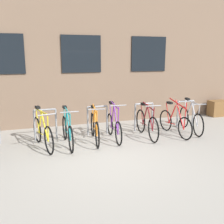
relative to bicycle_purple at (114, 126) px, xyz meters
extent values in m
plane|color=#9E998E|center=(-0.51, -1.34, -0.37)|extent=(42.00, 42.00, 0.00)
cube|color=#7A604C|center=(-0.51, 4.54, 2.53)|extent=(28.00, 5.36, 5.82)
cube|color=black|center=(-2.91, 1.84, 1.99)|extent=(1.30, 0.04, 1.19)
cube|color=black|center=(-0.51, 1.84, 1.99)|extent=(1.30, 0.04, 1.19)
cube|color=black|center=(1.89, 1.84, 1.99)|extent=(1.30, 0.04, 1.19)
cylinder|color=gray|center=(-2.13, 0.56, 0.05)|extent=(0.05, 0.05, 0.85)
cylinder|color=gray|center=(-1.54, 0.56, 0.05)|extent=(0.05, 0.05, 0.85)
cylinder|color=gray|center=(-1.83, 0.56, 0.48)|extent=(0.59, 0.05, 0.05)
cylinder|color=gray|center=(-0.63, 0.56, 0.05)|extent=(0.05, 0.05, 0.85)
cylinder|color=gray|center=(-0.04, 0.56, 0.05)|extent=(0.05, 0.05, 0.85)
cylinder|color=gray|center=(-0.33, 0.56, 0.48)|extent=(0.59, 0.05, 0.05)
cylinder|color=gray|center=(0.87, 0.56, 0.05)|extent=(0.05, 0.05, 0.85)
cylinder|color=gray|center=(1.46, 0.56, 0.05)|extent=(0.05, 0.05, 0.85)
cylinder|color=gray|center=(1.17, 0.56, 0.48)|extent=(0.59, 0.05, 0.05)
cylinder|color=gray|center=(2.37, 0.56, 0.05)|extent=(0.05, 0.05, 0.85)
cylinder|color=gray|center=(2.96, 0.56, 0.05)|extent=(0.05, 0.05, 0.85)
cylinder|color=gray|center=(2.67, 0.56, 0.48)|extent=(0.59, 0.05, 0.05)
torus|color=black|center=(0.03, 0.48, -0.07)|extent=(0.08, 0.65, 0.65)
torus|color=black|center=(-0.03, -0.49, -0.07)|extent=(0.08, 0.65, 0.65)
cylinder|color=#722D99|center=(-0.01, -0.22, 0.27)|extent=(0.07, 0.47, 0.78)
cylinder|color=#722D99|center=(0.01, 0.15, 0.24)|extent=(0.06, 0.34, 0.72)
cylinder|color=#722D99|center=(0.00, -0.07, 0.62)|extent=(0.09, 0.75, 0.09)
cylinder|color=#722D99|center=(0.02, 0.24, -0.09)|extent=(0.06, 0.49, 0.07)
cylinder|color=#722D99|center=(0.03, 0.39, 0.26)|extent=(0.04, 0.20, 0.66)
cylinder|color=#722D99|center=(-0.03, -0.46, 0.29)|extent=(0.03, 0.08, 0.72)
cube|color=black|center=(0.02, 0.30, 0.62)|extent=(0.11, 0.21, 0.06)
cylinder|color=gray|center=(-0.03, -0.44, 0.68)|extent=(0.44, 0.05, 0.03)
torus|color=black|center=(-2.07, 0.45, -0.04)|extent=(0.19, 0.70, 0.71)
torus|color=black|center=(-1.83, -0.58, -0.04)|extent=(0.19, 0.70, 0.71)
cylinder|color=yellow|center=(-1.90, -0.30, 0.23)|extent=(0.15, 0.50, 0.66)
cylinder|color=yellow|center=(-1.99, 0.10, 0.25)|extent=(0.12, 0.38, 0.69)
cylinder|color=yellow|center=(-1.93, -0.13, 0.57)|extent=(0.22, 0.81, 0.07)
cylinder|color=yellow|center=(-2.01, 0.19, -0.07)|extent=(0.14, 0.52, 0.07)
cylinder|color=yellow|center=(-2.05, 0.36, 0.27)|extent=(0.07, 0.20, 0.63)
cylinder|color=yellow|center=(-1.84, -0.56, 0.25)|extent=(0.04, 0.08, 0.60)
cube|color=black|center=(-2.03, 0.27, 0.61)|extent=(0.14, 0.22, 0.06)
cylinder|color=gray|center=(-1.84, -0.53, 0.58)|extent=(0.43, 0.12, 0.03)
torus|color=black|center=(-0.49, 0.54, -0.04)|extent=(0.13, 0.70, 0.70)
torus|color=black|center=(-0.62, -0.52, -0.04)|extent=(0.13, 0.70, 0.70)
cylinder|color=orange|center=(-0.58, -0.23, 0.25)|extent=(0.10, 0.51, 0.70)
cylinder|color=orange|center=(-0.53, 0.19, 0.20)|extent=(0.08, 0.39, 0.60)
cylinder|color=orange|center=(-0.56, -0.05, 0.54)|extent=(0.14, 0.84, 0.13)
cylinder|color=orange|center=(-0.52, 0.28, -0.07)|extent=(0.09, 0.53, 0.07)
cylinder|color=orange|center=(-0.50, 0.45, 0.22)|extent=(0.05, 0.20, 0.54)
cylinder|color=orange|center=(-0.62, -0.49, 0.27)|extent=(0.04, 0.08, 0.63)
cube|color=black|center=(-0.51, 0.36, 0.52)|extent=(0.12, 0.21, 0.06)
cylinder|color=gray|center=(-0.61, -0.47, 0.62)|extent=(0.44, 0.08, 0.03)
torus|color=black|center=(1.01, 0.43, -0.03)|extent=(0.08, 0.72, 0.72)
torus|color=black|center=(0.95, -0.56, -0.03)|extent=(0.08, 0.72, 0.72)
cylinder|color=maroon|center=(0.97, -0.29, 0.25)|extent=(0.07, 0.48, 0.70)
cylinder|color=maroon|center=(0.99, 0.10, 0.21)|extent=(0.06, 0.35, 0.60)
cylinder|color=maroon|center=(0.98, -0.13, 0.55)|extent=(0.08, 0.77, 0.13)
cylinder|color=maroon|center=(0.99, 0.19, -0.06)|extent=(0.05, 0.50, 0.07)
cylinder|color=maroon|center=(1.00, 0.34, 0.23)|extent=(0.04, 0.20, 0.54)
cylinder|color=maroon|center=(0.95, -0.53, 0.28)|extent=(0.03, 0.08, 0.63)
cube|color=black|center=(1.00, 0.25, 0.53)|extent=(0.11, 0.21, 0.06)
cylinder|color=gray|center=(0.95, -0.51, 0.62)|extent=(0.44, 0.05, 0.03)
torus|color=black|center=(2.61, 0.54, -0.05)|extent=(0.16, 0.69, 0.70)
torus|color=black|center=(2.43, -0.48, -0.05)|extent=(0.16, 0.69, 0.70)
cylinder|color=#B7B7BC|center=(2.48, -0.20, 0.22)|extent=(0.12, 0.50, 0.65)
cylinder|color=#B7B7BC|center=(2.55, 0.19, 0.23)|extent=(0.10, 0.37, 0.67)
cylinder|color=#B7B7BC|center=(2.51, -0.04, 0.55)|extent=(0.18, 0.80, 0.06)
cylinder|color=#B7B7BC|center=(2.57, 0.28, -0.07)|extent=(0.11, 0.52, 0.07)
cylinder|color=#B7B7BC|center=(2.60, 0.45, 0.26)|extent=(0.06, 0.20, 0.61)
cylinder|color=#B7B7BC|center=(2.44, -0.46, 0.24)|extent=(0.04, 0.08, 0.58)
cube|color=black|center=(2.58, 0.36, 0.59)|extent=(0.13, 0.21, 0.06)
cylinder|color=gray|center=(2.44, -0.43, 0.56)|extent=(0.44, 0.10, 0.03)
torus|color=black|center=(-1.32, 0.45, -0.05)|extent=(0.04, 0.69, 0.69)
torus|color=black|center=(-1.31, -0.64, -0.05)|extent=(0.04, 0.69, 0.69)
cylinder|color=teal|center=(-1.32, -0.34, 0.25)|extent=(0.04, 0.52, 0.71)
cylinder|color=teal|center=(-1.32, 0.09, 0.22)|extent=(0.04, 0.40, 0.66)
cylinder|color=teal|center=(-1.32, -0.16, 0.57)|extent=(0.04, 0.86, 0.08)
cylinder|color=teal|center=(-1.32, 0.18, -0.08)|extent=(0.03, 0.55, 0.07)
cylinder|color=teal|center=(-1.32, 0.36, 0.25)|extent=(0.03, 0.20, 0.60)
cylinder|color=teal|center=(-1.31, -0.61, 0.27)|extent=(0.03, 0.08, 0.64)
cube|color=black|center=(-1.32, 0.27, 0.58)|extent=(0.10, 0.20, 0.06)
cylinder|color=gray|center=(-1.31, -0.59, 0.62)|extent=(0.44, 0.03, 0.03)
torus|color=black|center=(1.84, 0.37, -0.06)|extent=(0.08, 0.66, 0.66)
torus|color=black|center=(1.90, -0.63, -0.06)|extent=(0.08, 0.66, 0.66)
cylinder|color=red|center=(1.88, -0.35, 0.28)|extent=(0.06, 0.48, 0.80)
cylinder|color=red|center=(1.86, 0.03, 0.20)|extent=(0.06, 0.35, 0.63)
cylinder|color=red|center=(1.87, -0.19, 0.59)|extent=(0.08, 0.78, 0.20)
cylinder|color=red|center=(1.85, 0.12, -0.09)|extent=(0.05, 0.50, 0.07)
cylinder|color=red|center=(1.84, 0.28, 0.22)|extent=(0.04, 0.20, 0.57)
cylinder|color=red|center=(1.90, -0.60, 0.31)|extent=(0.03, 0.08, 0.74)
cube|color=black|center=(1.85, 0.19, 0.53)|extent=(0.11, 0.21, 0.06)
cylinder|color=gray|center=(1.90, -0.58, 0.70)|extent=(0.44, 0.05, 0.03)
cube|color=brown|center=(4.76, 1.51, -0.07)|extent=(0.70, 0.44, 0.60)
camera|label=1|loc=(-2.20, -6.71, 1.96)|focal=41.78mm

